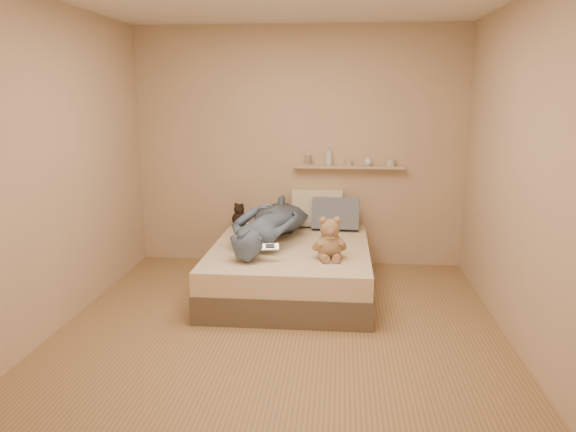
# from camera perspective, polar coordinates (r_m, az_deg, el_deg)

# --- Properties ---
(room) EXTENTS (3.80, 3.80, 3.80)m
(room) POSITION_cam_1_polar(r_m,az_deg,el_deg) (4.32, -0.81, 4.67)
(room) COLOR #96744D
(room) RESTS_ON ground
(bed) EXTENTS (1.50, 1.90, 0.45)m
(bed) POSITION_cam_1_polar(r_m,az_deg,el_deg) (5.46, 0.28, -5.29)
(bed) COLOR brown
(bed) RESTS_ON floor
(game_console) EXTENTS (0.16, 0.09, 0.05)m
(game_console) POSITION_cam_1_polar(r_m,az_deg,el_deg) (4.84, -1.83, -3.15)
(game_console) COLOR silver
(game_console) RESTS_ON bed
(teddy_bear) EXTENTS (0.32, 0.31, 0.39)m
(teddy_bear) POSITION_cam_1_polar(r_m,az_deg,el_deg) (4.93, 4.26, -2.59)
(teddy_bear) COLOR #8E6E4E
(teddy_bear) RESTS_ON bed
(dark_plush) EXTENTS (0.17, 0.17, 0.26)m
(dark_plush) POSITION_cam_1_polar(r_m,az_deg,el_deg) (6.16, -4.94, -0.04)
(dark_plush) COLOR black
(dark_plush) RESTS_ON bed
(pillow_cream) EXTENTS (0.56, 0.26, 0.43)m
(pillow_cream) POSITION_cam_1_polar(r_m,az_deg,el_deg) (6.14, 2.97, 0.78)
(pillow_cream) COLOR beige
(pillow_cream) RESTS_ON bed
(pillow_grey) EXTENTS (0.51, 0.27, 0.37)m
(pillow_grey) POSITION_cam_1_polar(r_m,az_deg,el_deg) (6.01, 4.86, 0.20)
(pillow_grey) COLOR slate
(pillow_grey) RESTS_ON bed
(person) EXTENTS (0.91, 1.74, 0.40)m
(person) POSITION_cam_1_polar(r_m,az_deg,el_deg) (5.49, -1.78, -0.62)
(person) COLOR #4C5D78
(person) RESTS_ON bed
(wall_shelf) EXTENTS (1.20, 0.12, 0.03)m
(wall_shelf) POSITION_cam_1_polar(r_m,az_deg,el_deg) (6.14, 6.19, 4.98)
(wall_shelf) COLOR tan
(wall_shelf) RESTS_ON wall_back
(shelf_bottles) EXTENTS (0.98, 0.11, 0.20)m
(shelf_bottles) POSITION_cam_1_polar(r_m,az_deg,el_deg) (6.13, 5.79, 5.77)
(shelf_bottles) COLOR white
(shelf_bottles) RESTS_ON wall_shelf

